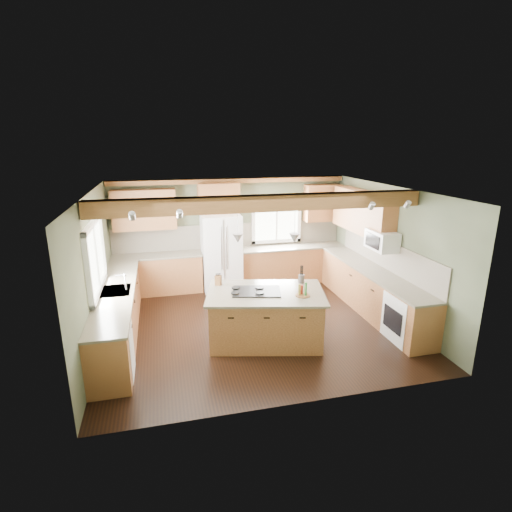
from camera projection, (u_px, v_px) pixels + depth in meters
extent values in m
plane|color=black|center=(255.00, 324.00, 7.77)|extent=(5.60, 5.60, 0.00)
plane|color=silver|center=(254.00, 190.00, 7.04)|extent=(5.60, 5.60, 0.00)
plane|color=#404833|center=(231.00, 232.00, 9.74)|extent=(5.60, 0.00, 5.60)
plane|color=#404833|center=(94.00, 272.00, 6.77)|extent=(0.00, 5.00, 5.00)
plane|color=#404833|center=(389.00, 251.00, 8.04)|extent=(0.00, 5.00, 5.00)
cube|color=brown|center=(264.00, 203.00, 6.48)|extent=(5.55, 0.26, 0.26)
cube|color=brown|center=(231.00, 181.00, 9.30)|extent=(5.55, 0.20, 0.10)
cube|color=brown|center=(231.00, 235.00, 9.75)|extent=(5.58, 0.03, 0.58)
cube|color=brown|center=(387.00, 255.00, 8.11)|extent=(0.03, 3.70, 0.58)
cube|color=brown|center=(158.00, 274.00, 9.29)|extent=(2.02, 0.60, 0.88)
cube|color=#433D31|center=(157.00, 256.00, 9.17)|extent=(2.06, 0.64, 0.04)
cube|color=brown|center=(292.00, 264.00, 10.04)|extent=(2.62, 0.60, 0.88)
cube|color=#433D31|center=(292.00, 247.00, 9.91)|extent=(2.66, 0.64, 0.04)
cube|color=brown|center=(118.00, 315.00, 7.13)|extent=(0.60, 3.70, 0.88)
cube|color=#433D31|center=(116.00, 291.00, 7.00)|extent=(0.64, 3.74, 0.04)
cube|color=brown|center=(371.00, 291.00, 8.26)|extent=(0.60, 3.70, 0.88)
cube|color=#433D31|center=(373.00, 270.00, 8.13)|extent=(0.64, 3.74, 0.04)
cube|color=brown|center=(144.00, 210.00, 8.94)|extent=(1.40, 0.35, 0.90)
cube|color=brown|center=(219.00, 198.00, 9.27)|extent=(0.96, 0.35, 0.70)
cube|color=brown|center=(362.00, 212.00, 8.66)|extent=(0.35, 2.20, 0.90)
cube|color=brown|center=(323.00, 203.00, 9.92)|extent=(0.90, 0.35, 0.90)
cube|color=white|center=(94.00, 257.00, 6.75)|extent=(0.04, 1.60, 1.05)
cube|color=white|center=(276.00, 220.00, 9.91)|extent=(1.10, 0.04, 1.00)
cube|color=#262628|center=(116.00, 291.00, 7.00)|extent=(0.50, 0.65, 0.03)
cylinder|color=#B2B2B7|center=(126.00, 283.00, 7.00)|extent=(0.02, 0.02, 0.28)
cube|color=white|center=(111.00, 352.00, 5.92)|extent=(0.60, 0.60, 0.84)
cube|color=white|center=(408.00, 318.00, 7.05)|extent=(0.60, 0.72, 0.84)
cube|color=white|center=(382.00, 240.00, 7.88)|extent=(0.40, 0.70, 0.38)
cone|color=#B2B2B7|center=(238.00, 238.00, 6.65)|extent=(0.18, 0.18, 0.16)
cone|color=#B2B2B7|center=(294.00, 238.00, 6.66)|extent=(0.18, 0.18, 0.16)
cube|color=white|center=(221.00, 252.00, 9.43)|extent=(0.90, 0.74, 1.80)
cube|color=brown|center=(265.00, 317.00, 7.06)|extent=(2.11, 1.56, 0.88)
cube|color=#433D31|center=(266.00, 293.00, 6.93)|extent=(2.26, 1.71, 0.04)
cube|color=black|center=(257.00, 291.00, 6.92)|extent=(0.92, 0.72, 0.02)
cube|color=#5A2E1B|center=(218.00, 280.00, 7.22)|extent=(0.14, 0.13, 0.18)
cylinder|color=#37302C|center=(301.00, 279.00, 7.36)|extent=(0.12, 0.12, 0.15)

